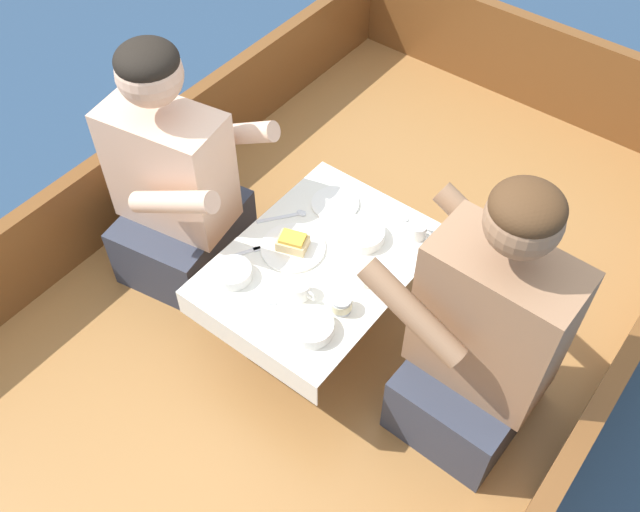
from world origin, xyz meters
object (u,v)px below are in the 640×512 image
(tin_can, at_px, (341,304))
(sandwich, at_px, (293,242))
(person_port, at_px, (175,188))
(person_starboard, at_px, (483,341))
(coffee_cup_starboard, at_px, (418,230))
(coffee_cup_center, at_px, (300,289))
(coffee_cup_port, at_px, (367,275))

(tin_can, bearing_deg, sandwich, 159.64)
(person_port, relative_size, person_starboard, 0.95)
(person_starboard, xyz_separation_m, coffee_cup_starboard, (-0.39, 0.26, -0.02))
(person_starboard, height_order, coffee_cup_center, person_starboard)
(person_starboard, distance_m, coffee_cup_center, 0.56)
(coffee_cup_center, bearing_deg, sandwich, 135.61)
(sandwich, xyz_separation_m, coffee_cup_port, (0.27, 0.03, 0.00))
(sandwich, bearing_deg, coffee_cup_port, 7.29)
(coffee_cup_starboard, height_order, tin_can, tin_can)
(sandwich, bearing_deg, person_starboard, 2.66)
(person_starboard, distance_m, tin_can, 0.43)
(coffee_cup_port, distance_m, tin_can, 0.13)
(person_starboard, bearing_deg, sandwich, 4.22)
(coffee_cup_port, xyz_separation_m, tin_can, (-0.00, -0.13, -0.01))
(coffee_cup_port, relative_size, coffee_cup_center, 0.97)
(tin_can, bearing_deg, coffee_cup_port, 89.88)
(person_starboard, distance_m, coffee_cup_starboard, 0.47)
(person_starboard, height_order, tin_can, person_starboard)
(person_port, distance_m, coffee_cup_port, 0.75)
(coffee_cup_port, distance_m, coffee_cup_starboard, 0.26)
(sandwich, xyz_separation_m, coffee_cup_starboard, (0.29, 0.29, -0.00))
(tin_can, bearing_deg, person_port, 176.46)
(coffee_cup_port, relative_size, tin_can, 1.35)
(sandwich, xyz_separation_m, coffee_cup_center, (0.14, -0.13, -0.00))
(person_port, xyz_separation_m, coffee_cup_port, (0.75, 0.09, 0.00))
(person_port, relative_size, coffee_cup_port, 10.58)
(sandwich, bearing_deg, tin_can, -20.36)
(person_starboard, bearing_deg, coffee_cup_center, 18.61)
(coffee_cup_port, height_order, coffee_cup_starboard, coffee_cup_port)
(coffee_cup_center, bearing_deg, coffee_cup_starboard, 70.15)
(person_port, distance_m, coffee_cup_center, 0.62)
(coffee_cup_center, bearing_deg, tin_can, 14.69)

